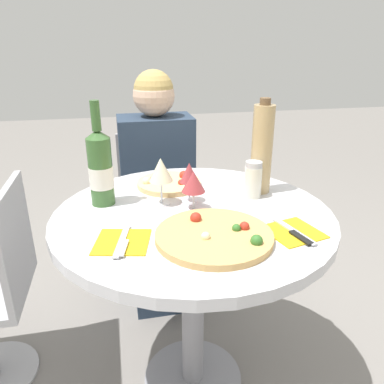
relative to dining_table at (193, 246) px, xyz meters
name	(u,v)px	position (x,y,z in m)	size (l,w,h in m)	color
ground_plane	(193,379)	(0.00, 0.00, -0.63)	(12.00, 12.00, 0.00)	gray
dining_table	(193,246)	(0.00, 0.00, 0.00)	(0.94, 0.94, 0.77)	gray
chair_behind_diner	(157,210)	(-0.03, 0.83, -0.23)	(0.40, 0.40, 0.82)	#ADADB2
seated_diner	(159,198)	(-0.03, 0.69, -0.10)	(0.38, 0.48, 1.17)	#28384C
pizza_large	(215,235)	(0.02, -0.20, 0.14)	(0.34, 0.34, 0.04)	tan
pizza_small_far	(170,183)	(-0.04, 0.26, 0.14)	(0.25, 0.25, 0.05)	#E5C17F
wine_bottle	(100,168)	(-0.29, 0.13, 0.26)	(0.08, 0.08, 0.36)	#38602D
tall_carafe	(262,149)	(0.29, 0.13, 0.30)	(0.08, 0.08, 0.35)	tan
sugar_shaker	(253,180)	(0.24, 0.08, 0.20)	(0.06, 0.06, 0.13)	silver
wine_glass_front_right	(193,182)	(0.01, 0.02, 0.23)	(0.08, 0.08, 0.14)	silver
wine_glass_back_left	(161,170)	(-0.09, 0.09, 0.26)	(0.08, 0.08, 0.17)	silver
wine_glass_back_right	(189,174)	(0.01, 0.09, 0.24)	(0.07, 0.07, 0.14)	silver
place_setting_left	(122,242)	(-0.24, -0.17, 0.14)	(0.18, 0.19, 0.01)	gold
place_setting_right	(294,232)	(0.26, -0.21, 0.14)	(0.18, 0.19, 0.01)	gold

